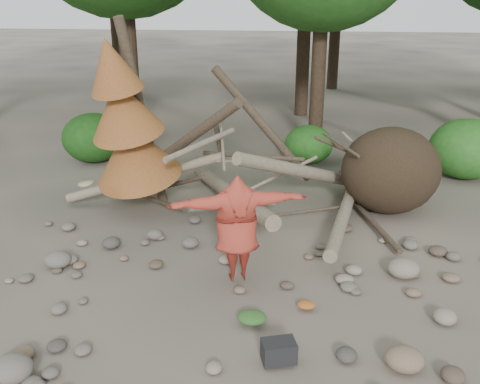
# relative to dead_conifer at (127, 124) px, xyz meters

# --- Properties ---
(ground) EXTENTS (120.00, 120.00, 0.00)m
(ground) POSITION_rel_dead_conifer_xyz_m (3.12, -3.37, -2.11)
(ground) COLOR #514C44
(ground) RESTS_ON ground
(deadfall_pile) EXTENTS (8.55, 5.24, 3.30)m
(deadfall_pile) POSITION_rel_dead_conifer_xyz_m (5.13, 0.87, -1.16)
(deadfall_pile) COLOR #332619
(deadfall_pile) RESTS_ON ground
(dead_conifer) EXTENTS (2.06, 2.16, 4.35)m
(dead_conifer) POSITION_rel_dead_conifer_xyz_m (0.00, 0.00, 0.00)
(dead_conifer) COLOR #4C3F30
(dead_conifer) RESTS_ON ground
(bush_left) EXTENTS (1.80, 1.80, 1.44)m
(bush_left) POSITION_rel_dead_conifer_xyz_m (-2.38, 3.83, -1.39)
(bush_left) COLOR #1C4F15
(bush_left) RESTS_ON ground
(bush_mid) EXTENTS (1.40, 1.40, 1.12)m
(bush_mid) POSITION_rel_dead_conifer_xyz_m (3.92, 4.43, -1.55)
(bush_mid) COLOR #26641D
(bush_mid) RESTS_ON ground
(bush_right) EXTENTS (2.00, 2.00, 1.60)m
(bush_right) POSITION_rel_dead_conifer_xyz_m (8.12, 3.63, -1.31)
(bush_right) COLOR #307725
(bush_right) RESTS_ON ground
(frisbee_thrower) EXTENTS (3.74, 1.32, 1.90)m
(frisbee_thrower) POSITION_rel_dead_conifer_xyz_m (2.68, -2.62, -1.08)
(frisbee_thrower) COLOR #A53325
(frisbee_thrower) RESTS_ON ground
(backpack) EXTENTS (0.53, 0.43, 0.30)m
(backpack) POSITION_rel_dead_conifer_xyz_m (3.52, -4.74, -1.96)
(backpack) COLOR black
(backpack) RESTS_ON ground
(cloth_green) EXTENTS (0.45, 0.38, 0.17)m
(cloth_green) POSITION_rel_dead_conifer_xyz_m (3.07, -3.88, -2.03)
(cloth_green) COLOR #2D5A24
(cloth_green) RESTS_ON ground
(cloth_orange) EXTENTS (0.28, 0.23, 0.10)m
(cloth_orange) POSITION_rel_dead_conifer_xyz_m (3.89, -3.39, -2.06)
(cloth_orange) COLOR #AF551E
(cloth_orange) RESTS_ON ground
(boulder_front_left) EXTENTS (0.58, 0.52, 0.35)m
(boulder_front_left) POSITION_rel_dead_conifer_xyz_m (0.06, -5.47, -1.94)
(boulder_front_left) COLOR #6D645B
(boulder_front_left) RESTS_ON ground
(boulder_front_right) EXTENTS (0.53, 0.48, 0.32)m
(boulder_front_right) POSITION_rel_dead_conifer_xyz_m (5.20, -4.64, -1.95)
(boulder_front_right) COLOR #816850
(boulder_front_right) RESTS_ON ground
(boulder_mid_right) EXTENTS (0.57, 0.51, 0.34)m
(boulder_mid_right) POSITION_rel_dead_conifer_xyz_m (5.60, -2.11, -1.94)
(boulder_mid_right) COLOR gray
(boulder_mid_right) RESTS_ON ground
(boulder_mid_left) EXTENTS (0.51, 0.46, 0.30)m
(boulder_mid_left) POSITION_rel_dead_conifer_xyz_m (-0.67, -2.49, -1.96)
(boulder_mid_left) COLOR #696258
(boulder_mid_left) RESTS_ON ground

